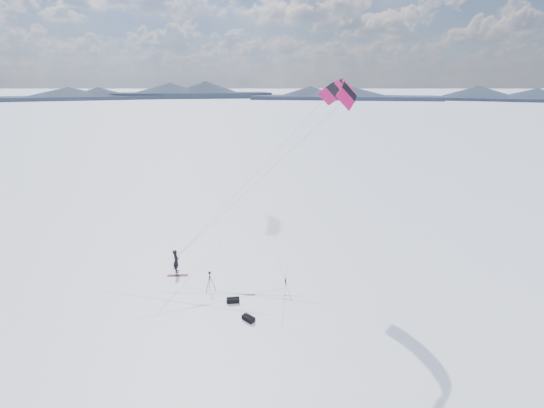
{
  "coord_description": "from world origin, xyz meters",
  "views": [
    {
      "loc": [
        4.06,
        -22.62,
        13.19
      ],
      "look_at": [
        3.92,
        3.73,
        5.04
      ],
      "focal_mm": 26.0,
      "sensor_mm": 36.0,
      "label": 1
    }
  ],
  "objects_px": {
    "snowkiter": "(177,272)",
    "tripod": "(210,279)",
    "snowboard": "(178,275)",
    "gear_bag_b": "(248,318)",
    "gear_bag_a": "(233,300)"
  },
  "relations": [
    {
      "from": "snowboard",
      "to": "snowkiter",
      "type": "bearing_deg",
      "value": 105.63
    },
    {
      "from": "tripod",
      "to": "gear_bag_b",
      "type": "relative_size",
      "value": 1.68
    },
    {
      "from": "snowboard",
      "to": "gear_bag_b",
      "type": "bearing_deg",
      "value": -48.79
    },
    {
      "from": "snowkiter",
      "to": "tripod",
      "type": "xyz_separation_m",
      "value": [
        2.85,
        -2.64,
        0.88
      ]
    },
    {
      "from": "snowkiter",
      "to": "gear_bag_b",
      "type": "height_order",
      "value": "snowkiter"
    },
    {
      "from": "snowboard",
      "to": "gear_bag_b",
      "type": "height_order",
      "value": "gear_bag_b"
    },
    {
      "from": "snowboard",
      "to": "tripod",
      "type": "xyz_separation_m",
      "value": [
        2.66,
        -2.09,
        0.86
      ]
    },
    {
      "from": "snowboard",
      "to": "gear_bag_a",
      "type": "relative_size",
      "value": 1.74
    },
    {
      "from": "gear_bag_b",
      "to": "snowboard",
      "type": "bearing_deg",
      "value": 178.45
    },
    {
      "from": "snowkiter",
      "to": "tripod",
      "type": "height_order",
      "value": "tripod"
    },
    {
      "from": "gear_bag_b",
      "to": "snowkiter",
      "type": "bearing_deg",
      "value": 176.72
    },
    {
      "from": "snowkiter",
      "to": "gear_bag_a",
      "type": "relative_size",
      "value": 2.08
    },
    {
      "from": "snowkiter",
      "to": "gear_bag_a",
      "type": "xyz_separation_m",
      "value": [
        4.5,
        -4.1,
        0.16
      ]
    },
    {
      "from": "snowboard",
      "to": "tripod",
      "type": "relative_size",
      "value": 1.06
    },
    {
      "from": "gear_bag_b",
      "to": "gear_bag_a",
      "type": "bearing_deg",
      "value": 163.01
    }
  ]
}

